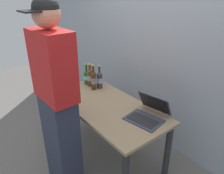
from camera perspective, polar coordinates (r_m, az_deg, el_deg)
ground_plane at (r=2.80m, az=-1.39°, el=-17.24°), size 8.00×8.00×0.00m
desk at (r=2.44m, az=-1.54°, el=-6.84°), size 1.46×0.70×0.71m
laptop at (r=2.16m, az=9.54°, el=-6.90°), size 0.40×0.42×0.22m
beer_bottle_amber at (r=2.80m, az=-5.87°, el=2.68°), size 0.07×0.07×0.30m
beer_bottle_brown at (r=2.87m, az=-6.77°, el=2.76°), size 0.07×0.07×0.28m
beer_bottle_green at (r=2.69m, az=-4.94°, el=1.91°), size 0.07×0.07×0.33m
beer_bottle_dark at (r=2.73m, az=-3.34°, el=1.99°), size 0.07×0.07×0.30m
person_figure at (r=2.00m, az=-14.41°, el=-3.89°), size 0.45×0.32×1.84m
back_wall at (r=2.68m, az=12.17°, el=11.87°), size 6.00×0.10×2.60m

